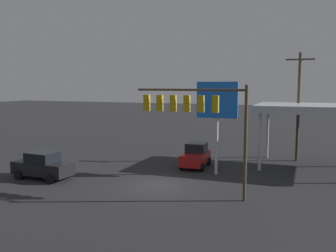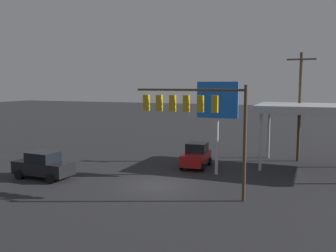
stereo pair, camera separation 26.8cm
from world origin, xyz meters
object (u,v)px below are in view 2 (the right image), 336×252
(sedan_waiting, at_px, (43,165))
(hatchback_crossing, at_px, (196,156))
(utility_pole, at_px, (300,104))
(traffic_signal_assembly, at_px, (195,111))
(price_sign, at_px, (217,105))

(sedan_waiting, height_order, hatchback_crossing, hatchback_crossing)
(utility_pole, bearing_deg, traffic_signal_assembly, 67.42)
(traffic_signal_assembly, relative_size, utility_pole, 0.72)
(price_sign, relative_size, hatchback_crossing, 1.79)
(utility_pole, xyz_separation_m, hatchback_crossing, (7.64, 5.58, -4.07))
(hatchback_crossing, bearing_deg, utility_pole, 123.71)
(sedan_waiting, bearing_deg, price_sign, -150.29)
(utility_pole, bearing_deg, price_sign, 53.61)
(traffic_signal_assembly, xyz_separation_m, sedan_waiting, (11.36, -0.02, -4.24))
(traffic_signal_assembly, distance_m, price_sign, 5.69)
(price_sign, xyz_separation_m, sedan_waiting, (11.34, 5.67, -4.31))
(traffic_signal_assembly, distance_m, hatchback_crossing, 8.94)
(sedan_waiting, bearing_deg, utility_pole, -138.93)
(traffic_signal_assembly, height_order, hatchback_crossing, traffic_signal_assembly)
(traffic_signal_assembly, relative_size, hatchback_crossing, 1.77)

